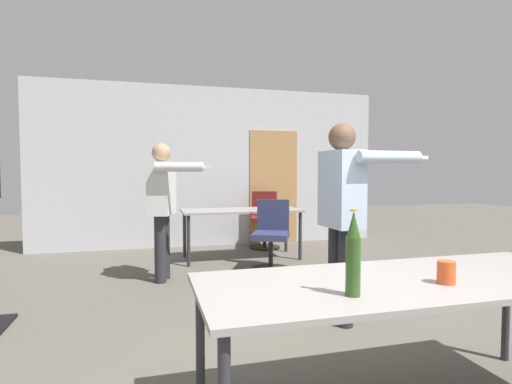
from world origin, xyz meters
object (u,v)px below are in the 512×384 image
Objects in this scene: office_chair_mid_tucked at (271,237)px; office_chair_near_pushed at (265,221)px; drink_cup at (446,272)px; beer_bottle at (353,255)px; person_center_tall at (343,203)px; person_far_watching at (163,199)px.

office_chair_mid_tucked is 1.53m from office_chair_near_pushed.
office_chair_mid_tucked is 8.03× the size of drink_cup.
beer_bottle is at bearing 92.87° from office_chair_near_pushed.
person_center_tall is 14.91× the size of drink_cup.
office_chair_mid_tucked is 3.41m from drink_cup.
beer_bottle is at bearing -28.60° from person_center_tall.
person_center_tall is at bearing 64.25° from beer_bottle.
office_chair_near_pushed is 8.35× the size of drink_cup.
office_chair_near_pushed is at bearing 171.84° from person_center_tall.
office_chair_mid_tucked is at bearing 87.62° from drink_cup.
office_chair_near_pushed is at bearing 150.47° from person_far_watching.
office_chair_mid_tucked is (1.41, 0.20, -0.55)m from person_far_watching.
office_chair_near_pushed is (1.76, 1.69, -0.53)m from person_far_watching.
drink_cup is (-0.16, -1.42, -0.24)m from person_center_tall.
person_center_tall reaches higher than office_chair_near_pushed.
person_center_tall is 1.64m from beer_bottle.
office_chair_mid_tucked is (-0.02, 1.97, -0.61)m from person_center_tall.
person_center_tall is 1.79× the size of office_chair_near_pushed.
person_far_watching reaches higher than office_chair_mid_tucked.
person_far_watching is 1.53m from office_chair_mid_tucked.
office_chair_near_pushed is 4.92m from drink_cup.
person_far_watching reaches higher than office_chair_near_pushed.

